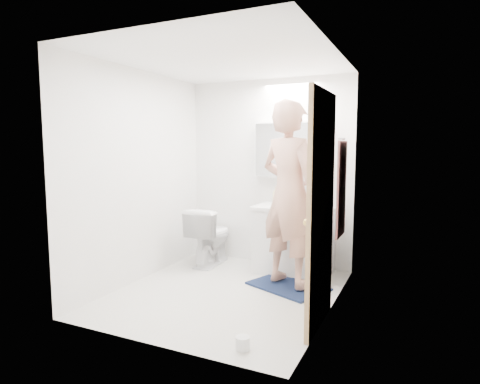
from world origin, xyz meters
The scene contains 23 objects.
floor centered at (0.00, 0.00, 0.00)m, with size 2.50×2.50×0.00m, color silver.
ceiling centered at (0.00, 0.00, 2.40)m, with size 2.50×2.50×0.00m, color white.
wall_back centered at (0.00, 1.25, 1.20)m, with size 2.50×2.50×0.00m, color white.
wall_front centered at (0.00, -1.25, 1.20)m, with size 2.50×2.50×0.00m, color white.
wall_left centered at (-1.10, 0.00, 1.20)m, with size 2.50×2.50×0.00m, color white.
wall_right centered at (1.10, 0.00, 1.20)m, with size 2.50×2.50×0.00m, color white.
vanity_cabinet centered at (0.44, 0.96, 0.39)m, with size 0.90×0.55×0.78m, color silver.
countertop centered at (0.44, 0.96, 0.80)m, with size 0.95×0.58×0.04m, color white.
sink_basin centered at (0.44, 0.99, 0.84)m, with size 0.36×0.36×0.03m, color white.
faucet centered at (0.44, 1.19, 0.90)m, with size 0.02×0.02×0.16m, color silver.
medicine_cabinet centered at (0.30, 1.18, 1.50)m, with size 0.88×0.14×0.70m, color white.
mirror_panel centered at (0.30, 1.10, 1.50)m, with size 0.84×0.01×0.66m, color silver.
toilet centered at (-0.66, 0.85, 0.38)m, with size 0.42×0.74×0.76m, color white.
bath_rug centered at (0.55, 0.43, 0.01)m, with size 0.80×0.55×0.02m, color #151F41.
person centered at (0.55, 0.43, 1.04)m, with size 0.72×0.47×1.98m, color tan.
door centered at (1.08, -0.35, 1.00)m, with size 0.04×0.80×2.00m, color tan.
door_knob centered at (1.04, -0.65, 0.95)m, with size 0.06×0.06×0.06m, color gold.
towel centered at (1.08, 0.55, 1.10)m, with size 0.02×0.42×1.00m, color #13273D.
towel_hook centered at (1.07, 0.55, 1.62)m, with size 0.02×0.02×0.07m, color silver.
soap_bottle_a centered at (0.15, 1.11, 0.93)m, with size 0.08×0.08×0.21m, color #D1BF87.
soap_bottle_b centered at (0.22, 1.15, 0.90)m, with size 0.07×0.07×0.16m, color #5075AC.
toothbrush_cup centered at (0.64, 1.12, 0.87)m, with size 0.11×0.11×0.10m, color #3F6DBF.
toilet_paper_roll centered at (0.66, -1.02, 0.05)m, with size 0.11×0.11×0.10m, color white.
Camera 1 is at (1.85, -3.65, 1.54)m, focal length 29.92 mm.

